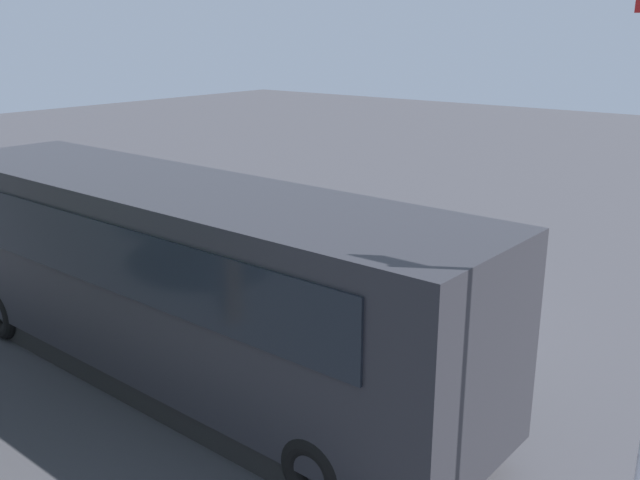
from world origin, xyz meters
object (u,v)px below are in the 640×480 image
parked_motorcycle_silver (168,279)px  stunt_motorcycle (306,221)px  spectator_right (253,259)px  spectator_centre (292,271)px  tour_bus (179,283)px  spectator_far_left (393,302)px  spectator_left (347,282)px  spectator_far_right (222,248)px  traffic_cone (403,253)px

parked_motorcycle_silver → stunt_motorcycle: stunt_motorcycle is taller
spectator_right → parked_motorcycle_silver: 1.99m
spectator_centre → parked_motorcycle_silver: spectator_centre is taller
tour_bus → spectator_right: (1.15, -2.88, -0.57)m
tour_bus → spectator_far_left: tour_bus is taller
spectator_left → parked_motorcycle_silver: 4.11m
spectator_right → spectator_left: bearing=-176.1°
tour_bus → spectator_far_right: bearing=-53.8°
tour_bus → stunt_motorcycle: size_ratio=5.28×
stunt_motorcycle → traffic_cone: stunt_motorcycle is taller
spectator_right → stunt_motorcycle: (2.18, -4.28, -0.46)m
stunt_motorcycle → traffic_cone: size_ratio=3.25×
spectator_right → stunt_motorcycle: bearing=-63.0°
spectator_far_right → stunt_motorcycle: bearing=-74.7°
spectator_far_right → spectator_left: bearing=-179.6°
spectator_far_left → parked_motorcycle_silver: spectator_far_left is taller
parked_motorcycle_silver → stunt_motorcycle: bearing=-84.8°
spectator_left → stunt_motorcycle: bearing=-43.0°
spectator_left → spectator_centre: size_ratio=0.96×
parked_motorcycle_silver → stunt_motorcycle: 5.11m
traffic_cone → tour_bus: bearing=92.1°
spectator_far_left → spectator_centre: size_ratio=0.93×
tour_bus → spectator_right: tour_bus is taller
parked_motorcycle_silver → spectator_centre: bearing=-165.9°
spectator_centre → parked_motorcycle_silver: size_ratio=0.89×
tour_bus → spectator_left: size_ratio=6.18×
spectator_centre → spectator_far_left: bearing=-179.2°
spectator_centre → spectator_far_right: 2.17m
tour_bus → stunt_motorcycle: 7.96m
spectator_centre → spectator_right: bearing=-5.1°
tour_bus → parked_motorcycle_silver: size_ratio=5.27×
spectator_far_left → spectator_right: bearing=-1.1°
spectator_right → spectator_centre: bearing=174.9°
spectator_right → spectator_far_right: spectator_far_right is taller
spectator_far_right → traffic_cone: bearing=-115.1°
tour_bus → spectator_right: 3.15m
spectator_left → tour_bus: bearing=70.2°
spectator_far_left → spectator_right: 3.38m
spectator_far_right → parked_motorcycle_silver: bearing=54.5°
spectator_far_right → stunt_motorcycle: (1.14, -4.15, -0.47)m
stunt_motorcycle → spectator_right: bearing=117.0°
spectator_far_left → stunt_motorcycle: (5.56, -4.35, -0.40)m
spectator_left → spectator_centre: (1.13, 0.25, 0.05)m
spectator_far_left → stunt_motorcycle: size_ratio=0.83×
traffic_cone → spectator_right: bearing=78.2°
spectator_far_left → spectator_far_right: (4.42, -0.20, 0.07)m
spectator_far_left → spectator_far_right: 4.42m
spectator_right → parked_motorcycle_silver: bearing=25.4°
spectator_far_right → parked_motorcycle_silver: 1.30m
parked_motorcycle_silver → stunt_motorcycle: (0.47, -5.09, 0.13)m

